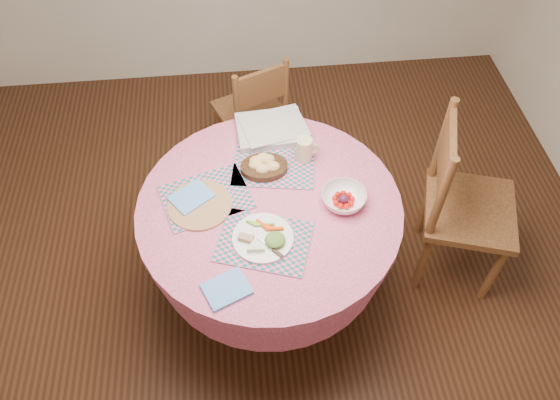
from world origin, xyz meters
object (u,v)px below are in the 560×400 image
(chair_right, at_px, (461,202))
(dinner_plate, at_px, (265,238))
(fruit_bowl, at_px, (344,199))
(chair_back, at_px, (254,111))
(dining_table, at_px, (270,230))
(bread_bowl, at_px, (264,165))
(wicker_trivet, at_px, (200,205))
(latte_mug, at_px, (305,149))

(chair_right, relative_size, dinner_plate, 3.82)
(dinner_plate, relative_size, fruit_bowl, 1.10)
(fruit_bowl, bearing_deg, chair_back, 108.88)
(chair_right, distance_m, dinner_plate, 1.10)
(dining_table, distance_m, bread_bowl, 0.32)
(wicker_trivet, bearing_deg, latte_mug, 25.15)
(dinner_plate, bearing_deg, chair_right, 15.30)
(chair_back, xyz_separation_m, bread_bowl, (0.00, -0.79, 0.34))
(chair_back, distance_m, wicker_trivet, 1.07)
(dining_table, xyz_separation_m, dinner_plate, (-0.04, -0.20, 0.22))
(dining_table, xyz_separation_m, fruit_bowl, (0.34, -0.02, 0.23))
(chair_back, relative_size, fruit_bowl, 3.46)
(bread_bowl, relative_size, latte_mug, 1.80)
(dining_table, distance_m, chair_right, 1.00)
(dining_table, xyz_separation_m, latte_mug, (0.20, 0.27, 0.26))
(wicker_trivet, xyz_separation_m, latte_mug, (0.52, 0.24, 0.06))
(wicker_trivet, distance_m, dinner_plate, 0.36)
(chair_right, bearing_deg, fruit_bowl, 116.94)
(dining_table, height_order, dinner_plate, dinner_plate)
(dining_table, xyz_separation_m, chair_right, (0.99, 0.08, -0.02))
(chair_back, distance_m, latte_mug, 0.85)
(chair_back, bearing_deg, wicker_trivet, 49.88)
(dinner_plate, distance_m, fruit_bowl, 0.42)
(chair_back, relative_size, latte_mug, 6.66)
(latte_mug, bearing_deg, wicker_trivet, -154.85)
(dinner_plate, relative_size, latte_mug, 2.12)
(chair_right, relative_size, wicker_trivet, 3.45)
(bread_bowl, bearing_deg, dining_table, -88.29)
(wicker_trivet, distance_m, fruit_bowl, 0.67)
(wicker_trivet, relative_size, fruit_bowl, 1.22)
(fruit_bowl, bearing_deg, bread_bowl, 145.15)
(latte_mug, bearing_deg, bread_bowl, -165.49)
(dining_table, xyz_separation_m, chair_back, (-0.01, 1.01, -0.11))
(latte_mug, bearing_deg, dining_table, -126.16)
(chair_back, height_order, fruit_bowl, chair_back)
(chair_right, distance_m, chair_back, 1.37)
(dinner_plate, bearing_deg, bread_bowl, 85.61)
(dining_table, distance_m, dinner_plate, 0.30)
(latte_mug, bearing_deg, chair_back, 105.94)
(chair_back, xyz_separation_m, latte_mug, (0.21, -0.73, 0.38))
(wicker_trivet, height_order, dinner_plate, dinner_plate)
(chair_right, bearing_deg, latte_mug, 94.22)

